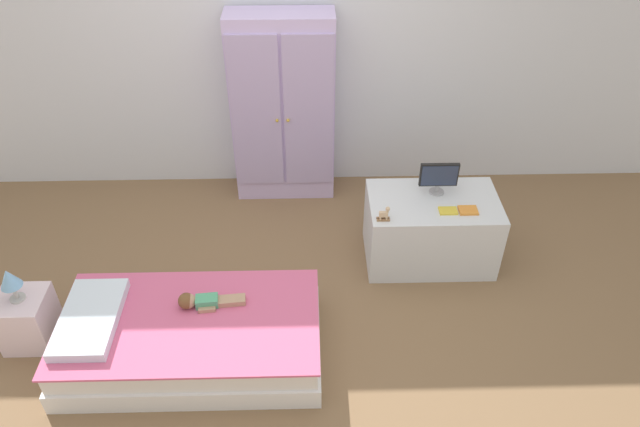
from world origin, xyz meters
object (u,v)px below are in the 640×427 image
at_px(tv_monitor, 439,176).
at_px(book_orange, 468,210).
at_px(doll, 199,301).
at_px(nightstand, 27,319).
at_px(bed, 192,337).
at_px(wardrobe, 283,110).
at_px(rocking_horse_toy, 385,214).
at_px(book_yellow, 448,211).
at_px(tv_stand, 430,229).
at_px(table_lamp, 9,280).

height_order(tv_monitor, book_orange, tv_monitor).
relative_size(doll, nightstand, 1.11).
distance_m(bed, doll, 0.22).
height_order(wardrobe, rocking_horse_toy, wardrobe).
relative_size(bed, doll, 3.86).
distance_m(nightstand, book_yellow, 2.70).
xyz_separation_m(bed, rocking_horse_toy, (1.19, 0.63, 0.40)).
bearing_deg(tv_stand, doll, -154.49).
bearing_deg(tv_monitor, doll, -152.15).
height_order(doll, rocking_horse_toy, rocking_horse_toy).
height_order(bed, nightstand, nightstand).
distance_m(tv_monitor, book_orange, 0.30).
height_order(book_yellow, book_orange, book_orange).
distance_m(wardrobe, book_yellow, 1.48).
xyz_separation_m(tv_stand, book_yellow, (0.07, -0.12, 0.26)).
bearing_deg(book_yellow, wardrobe, 138.42).
bearing_deg(doll, nightstand, 178.86).
height_order(tv_stand, book_yellow, book_yellow).
xyz_separation_m(nightstand, book_orange, (2.74, 0.57, 0.33)).
xyz_separation_m(nightstand, table_lamp, (0.00, 0.00, 0.33)).
bearing_deg(tv_stand, tv_monitor, 73.08).
bearing_deg(wardrobe, tv_stand, -39.60).
xyz_separation_m(tv_monitor, book_yellow, (0.04, -0.21, -0.13)).
relative_size(nightstand, wardrobe, 0.24).
bearing_deg(table_lamp, doll, -1.14).
xyz_separation_m(bed, wardrobe, (0.52, 1.67, 0.59)).
bearing_deg(nightstand, doll, -1.14).
bearing_deg(table_lamp, rocking_horse_toy, 12.80).
bearing_deg(book_yellow, doll, -159.18).
bearing_deg(table_lamp, bed, -7.59).
xyz_separation_m(nightstand, wardrobe, (1.52, 1.54, 0.56)).
bearing_deg(tv_stand, bed, -151.90).
bearing_deg(rocking_horse_toy, bed, -152.01).
distance_m(bed, tv_stand, 1.76).
xyz_separation_m(doll, nightstand, (-1.05, 0.02, -0.15)).
bearing_deg(book_yellow, bed, -156.36).
bearing_deg(book_orange, nightstand, -168.22).
distance_m(rocking_horse_toy, book_yellow, 0.44).
relative_size(doll, tv_monitor, 1.52).
bearing_deg(bed, nightstand, 172.41).
relative_size(tv_stand, book_orange, 7.20).
distance_m(nightstand, table_lamp, 0.33).
height_order(table_lamp, rocking_horse_toy, rocking_horse_toy).
relative_size(nightstand, rocking_horse_toy, 3.41).
height_order(bed, tv_stand, tv_stand).
distance_m(doll, tv_monitor, 1.75).
height_order(wardrobe, tv_monitor, wardrobe).
bearing_deg(tv_stand, wardrobe, 140.40).
bearing_deg(tv_stand, rocking_horse_toy, -151.55).
xyz_separation_m(bed, book_yellow, (1.61, 0.71, 0.36)).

